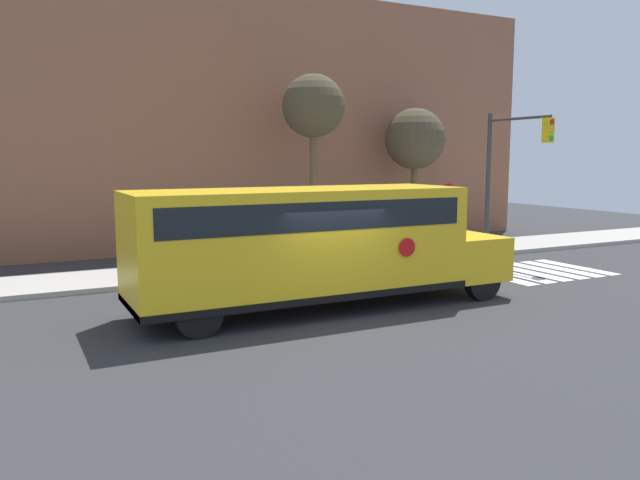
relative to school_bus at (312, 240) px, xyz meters
The scene contains 9 objects.
ground_plane 1.85m from the school_bus, 90.62° to the right, with size 60.00×60.00×0.00m, color #333335.
sidewalk_strip 5.96m from the school_bus, 90.08° to the left, with size 44.00×3.00×0.15m.
building_backdrop 12.71m from the school_bus, 90.04° to the left, with size 32.00×4.00×10.28m.
crosswalk_stripes 8.98m from the school_bus, ahead, with size 4.00×3.20×0.01m.
school_bus is the anchor object (origin of this frame).
stop_sign 8.95m from the school_bus, 30.85° to the left, with size 0.77×0.10×2.74m.
traffic_light 10.23m from the school_bus, 20.36° to the left, with size 0.28×2.98×5.23m.
tree_near_sidewalk 9.63m from the school_bus, 63.33° to the left, with size 2.35×2.35×6.73m.
tree_far_sidewalk 12.68m from the school_bus, 43.28° to the left, with size 2.55×2.55×5.70m.
Camera 1 is at (-6.52, -12.48, 3.68)m, focal length 35.00 mm.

